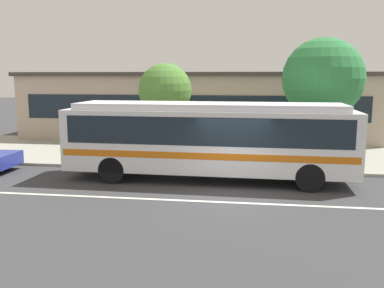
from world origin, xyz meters
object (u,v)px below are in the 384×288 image
at_px(pedestrian_walking_along_curb, 219,142).
at_px(bus_stop_sign, 298,131).
at_px(pedestrian_waiting_near_sign, 265,143).
at_px(street_tree_near_stop, 165,90).
at_px(street_tree_mid_block, 323,79).
at_px(transit_bus, 208,136).

xyz_separation_m(pedestrian_walking_along_curb, bus_stop_sign, (3.28, -0.67, 0.64)).
xyz_separation_m(pedestrian_waiting_near_sign, pedestrian_walking_along_curb, (-2.00, -0.23, 0.02)).
bearing_deg(bus_stop_sign, street_tree_near_stop, 159.60).
distance_m(pedestrian_walking_along_curb, street_tree_mid_block, 5.44).
bearing_deg(transit_bus, street_tree_near_stop, 121.86).
distance_m(pedestrian_waiting_near_sign, bus_stop_sign, 1.70).
distance_m(pedestrian_walking_along_curb, bus_stop_sign, 3.41).
relative_size(transit_bus, street_tree_mid_block, 1.96).
relative_size(pedestrian_waiting_near_sign, street_tree_mid_block, 0.30).
bearing_deg(street_tree_mid_block, pedestrian_waiting_near_sign, -155.36).
xyz_separation_m(transit_bus, bus_stop_sign, (3.52, 1.79, 0.02)).
bearing_deg(bus_stop_sign, street_tree_mid_block, 59.44).
relative_size(transit_bus, bus_stop_sign, 4.32).
xyz_separation_m(pedestrian_walking_along_curb, street_tree_mid_block, (4.49, 1.38, 2.74)).
bearing_deg(street_tree_near_stop, pedestrian_waiting_near_sign, -15.71).
bearing_deg(pedestrian_waiting_near_sign, bus_stop_sign, -35.26).
distance_m(pedestrian_waiting_near_sign, street_tree_mid_block, 3.89).
relative_size(transit_bus, street_tree_near_stop, 2.44).
xyz_separation_m(bus_stop_sign, street_tree_mid_block, (1.21, 2.05, 2.10)).
bearing_deg(transit_bus, street_tree_mid_block, 39.06).
relative_size(pedestrian_walking_along_curb, street_tree_mid_block, 0.30).
bearing_deg(pedestrian_walking_along_curb, street_tree_mid_block, 17.06).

